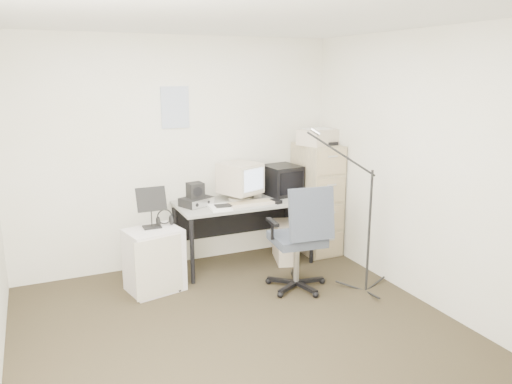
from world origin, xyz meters
name	(u,v)px	position (x,y,z in m)	size (l,w,h in m)	color
floor	(243,334)	(0.00, 0.00, -0.01)	(3.60, 3.60, 0.01)	#332F1E
ceiling	(240,17)	(0.00, 0.00, 2.50)	(3.60, 3.60, 0.01)	white
wall_back	(178,154)	(0.00, 1.80, 1.25)	(3.60, 0.02, 2.50)	white
wall_front	(394,269)	(0.00, -1.80, 1.25)	(3.60, 0.02, 2.50)	white
wall_right	(423,169)	(1.80, 0.00, 1.25)	(0.02, 3.60, 2.50)	white
wall_calendar	(175,107)	(-0.02, 1.79, 1.75)	(0.30, 0.02, 0.44)	white
filing_cabinet	(317,199)	(1.58, 1.48, 0.65)	(0.40, 0.60, 1.30)	#C8B381
printer	(319,137)	(1.58, 1.47, 1.39)	(0.45, 0.31, 0.17)	#BBB0A2
desk	(244,232)	(0.63, 1.45, 0.36)	(1.50, 0.70, 0.73)	#9A9A8B
crt_monitor	(240,181)	(0.61, 1.53, 0.94)	(0.37, 0.39, 0.41)	#BBB0A2
crt_tv	(282,180)	(1.15, 1.56, 0.90)	(0.37, 0.39, 0.34)	black
desk_speaker	(257,190)	(0.85, 1.57, 0.81)	(0.08, 0.08, 0.16)	beige
keyboard	(250,203)	(0.63, 1.28, 0.74)	(0.50, 0.18, 0.03)	#BBB0A2
mouse	(276,201)	(0.91, 1.22, 0.75)	(0.07, 0.12, 0.04)	black
radio_receiver	(196,201)	(0.09, 1.48, 0.78)	(0.32, 0.23, 0.09)	black
radio_speaker	(195,190)	(0.08, 1.48, 0.90)	(0.16, 0.15, 0.16)	black
papers	(220,207)	(0.28, 1.27, 0.74)	(0.21, 0.29, 0.02)	white
pc_tower	(285,242)	(1.09, 1.35, 0.22)	(0.21, 0.47, 0.44)	#BBB0A2
office_chair	(297,237)	(0.84, 0.62, 0.54)	(0.62, 0.62, 1.08)	#545D67
side_cart	(154,260)	(-0.46, 1.16, 0.31)	(0.51, 0.41, 0.63)	silver
music_stand	(151,207)	(-0.45, 1.23, 0.84)	(0.29, 0.15, 0.42)	black
headphones	(165,220)	(-0.31, 1.26, 0.68)	(0.17, 0.17, 0.03)	black
mic_stand	(370,213)	(1.46, 0.29, 0.80)	(0.02, 0.02, 1.60)	black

